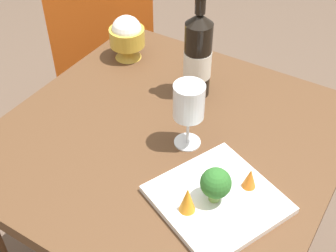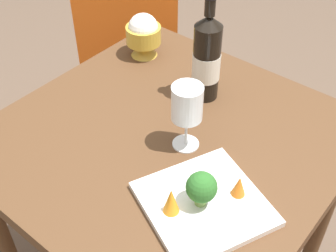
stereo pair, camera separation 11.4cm
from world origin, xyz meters
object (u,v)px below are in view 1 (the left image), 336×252
Objects in this scene: carrot_garnish_left at (187,199)px; rice_bowl at (127,37)px; serving_plate at (217,199)px; chair_by_wall at (103,45)px; wine_glass at (190,102)px; wine_bottle at (198,55)px; carrot_garnish_right at (250,178)px; broccoli_floret at (216,184)px.

rice_bowl is at bearing 46.75° from carrot_garnish_left.
serving_plate is 4.95× the size of carrot_garnish_left.
serving_plate is at bearing -78.11° from chair_by_wall.
wine_glass is at bearing 29.00° from carrot_garnish_left.
rice_bowl is at bearing -79.36° from chair_by_wall.
chair_by_wall is 4.75× the size of wine_glass.
rice_bowl reaches higher than chair_by_wall.
wine_bottle is 0.29m from rice_bowl.
chair_by_wall is at bearing 56.98° from carrot_garnish_right.
wine_glass is 2.69× the size of carrot_garnish_left.
chair_by_wall is 2.58× the size of serving_plate.
broccoli_floret is at bearing -127.30° from rice_bowl.
carrot_garnish_left is at bearing 147.47° from broccoli_floret.
wine_bottle is 0.39m from carrot_garnish_right.
broccoli_floret is at bearing 146.33° from carrot_garnish_right.
rice_bowl is at bearing 79.43° from wine_bottle.
broccoli_floret is (-0.65, -0.84, 0.26)m from chair_by_wall.
wine_bottle is 0.97× the size of serving_plate.
carrot_garnish_left is (-0.39, -0.19, -0.08)m from wine_bottle.
broccoli_floret is at bearing -32.53° from carrot_garnish_left.
chair_by_wall reaches higher than carrot_garnish_left.
carrot_garnish_left is at bearing 148.39° from serving_plate.
chair_by_wall is 16.09× the size of carrot_garnish_right.
serving_plate is at bearing -31.61° from carrot_garnish_left.
rice_bowl is 2.68× the size of carrot_garnish_right.
wine_glass is at bearing 48.19° from serving_plate.
carrot_garnish_left is 1.26× the size of carrot_garnish_right.
broccoli_floret is 0.07m from carrot_garnish_left.
carrot_garnish_right is (-0.58, -0.88, 0.24)m from chair_by_wall.
wine_glass is 0.23m from carrot_garnish_right.
carrot_garnish_right is (0.13, -0.08, -0.01)m from carrot_garnish_left.
broccoli_floret is 0.09m from carrot_garnish_right.
rice_bowl reaches higher than carrot_garnish_right.
wine_glass is at bearing -77.05° from chair_by_wall.
chair_by_wall is 1.09m from carrot_garnish_left.
carrot_garnish_right is at bearing -119.37° from rice_bowl.
chair_by_wall is at bearing 48.60° from carrot_garnish_left.
wine_glass is at bearing -156.29° from wine_bottle.
carrot_garnish_left is at bearing -153.53° from wine_bottle.
carrot_garnish_left is (-0.07, 0.04, 0.04)m from serving_plate.
wine_bottle is 2.26× the size of rice_bowl.
carrot_garnish_right is at bearing -34.70° from serving_plate.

